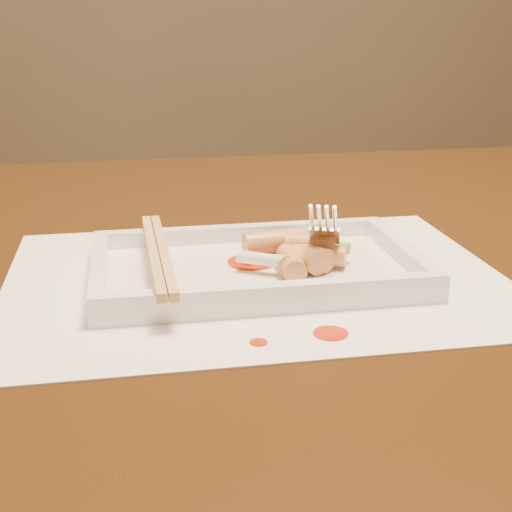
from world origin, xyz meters
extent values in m
cube|color=black|center=(0.00, 0.00, 0.73)|extent=(1.40, 0.90, 0.04)
cube|color=white|center=(-0.08, -0.06, 0.75)|extent=(0.40, 0.30, 0.00)
cylinder|color=#BE2A05|center=(-0.05, -0.18, 0.75)|extent=(0.02, 0.02, 0.00)
cylinder|color=#BE2A05|center=(-0.10, -0.18, 0.75)|extent=(0.01, 0.01, 0.00)
cube|color=white|center=(-0.08, -0.06, 0.76)|extent=(0.26, 0.16, 0.01)
cube|color=white|center=(-0.08, 0.01, 0.77)|extent=(0.26, 0.01, 0.01)
cube|color=white|center=(-0.08, -0.14, 0.77)|extent=(0.26, 0.01, 0.01)
cube|color=white|center=(-0.20, -0.06, 0.77)|extent=(0.01, 0.14, 0.01)
cube|color=white|center=(0.04, -0.06, 0.77)|extent=(0.01, 0.14, 0.01)
cube|color=black|center=(-0.05, -0.02, 0.77)|extent=(0.04, 0.03, 0.01)
cylinder|color=#EAEACC|center=(-0.08, -0.08, 0.77)|extent=(0.04, 0.03, 0.01)
cylinder|color=#2F9117|center=(-0.04, -0.04, 0.77)|extent=(0.08, 0.06, 0.01)
cube|color=tan|center=(-0.16, -0.06, 0.78)|extent=(0.01, 0.19, 0.01)
cube|color=tan|center=(-0.15, -0.06, 0.78)|extent=(0.01, 0.19, 0.01)
cylinder|color=#BE2A05|center=(-0.08, -0.05, 0.76)|extent=(0.04, 0.04, 0.00)
cylinder|color=tan|center=(-0.04, -0.07, 0.77)|extent=(0.03, 0.05, 0.02)
cylinder|color=tan|center=(-0.04, -0.07, 0.77)|extent=(0.04, 0.05, 0.02)
cylinder|color=tan|center=(-0.06, -0.05, 0.78)|extent=(0.05, 0.03, 0.02)
cylinder|color=tan|center=(-0.03, -0.07, 0.77)|extent=(0.05, 0.03, 0.02)
cylinder|color=tan|center=(-0.03, -0.06, 0.77)|extent=(0.03, 0.04, 0.02)
cylinder|color=tan|center=(-0.04, -0.06, 0.78)|extent=(0.05, 0.03, 0.02)
cylinder|color=tan|center=(-0.06, -0.09, 0.77)|extent=(0.02, 0.04, 0.02)
cylinder|color=tan|center=(-0.05, -0.08, 0.77)|extent=(0.03, 0.05, 0.02)
camera|label=1|loc=(-0.18, -0.60, 0.96)|focal=50.00mm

